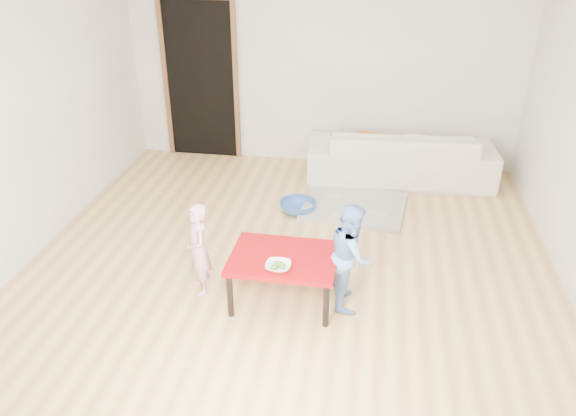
% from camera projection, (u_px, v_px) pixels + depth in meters
% --- Properties ---
extents(floor, '(5.00, 5.00, 0.01)m').
position_uv_depth(floor, '(291.00, 258.00, 5.48)').
color(floor, tan).
rests_on(floor, ground).
extents(back_wall, '(5.00, 0.02, 2.60)m').
position_uv_depth(back_wall, '(322.00, 64.00, 7.06)').
color(back_wall, white).
rests_on(back_wall, floor).
extents(left_wall, '(0.02, 5.00, 2.60)m').
position_uv_depth(left_wall, '(27.00, 117.00, 5.23)').
color(left_wall, white).
rests_on(left_wall, floor).
extents(doorway, '(1.02, 0.08, 2.11)m').
position_uv_depth(doorway, '(201.00, 81.00, 7.40)').
color(doorway, brown).
rests_on(doorway, back_wall).
extents(sofa, '(2.32, 1.03, 0.66)m').
position_uv_depth(sofa, '(400.00, 154.00, 6.97)').
color(sofa, beige).
rests_on(sofa, floor).
extents(cushion, '(0.61, 0.58, 0.13)m').
position_uv_depth(cushion, '(374.00, 144.00, 6.81)').
color(cushion, orange).
rests_on(cushion, sofa).
extents(red_table, '(0.90, 0.68, 0.45)m').
position_uv_depth(red_table, '(284.00, 278.00, 4.77)').
color(red_table, '#97080C').
rests_on(red_table, floor).
extents(bowl, '(0.21, 0.21, 0.05)m').
position_uv_depth(bowl, '(278.00, 266.00, 4.49)').
color(bowl, white).
rests_on(bowl, red_table).
extents(broccoli, '(0.12, 0.12, 0.06)m').
position_uv_depth(broccoli, '(278.00, 266.00, 4.49)').
color(broccoli, '#2D5919').
rests_on(broccoli, red_table).
extents(child_pink, '(0.33, 0.37, 0.84)m').
position_uv_depth(child_pink, '(198.00, 250.00, 4.81)').
color(child_pink, pink).
rests_on(child_pink, floor).
extents(child_blue, '(0.40, 0.49, 0.93)m').
position_uv_depth(child_blue, '(351.00, 255.00, 4.65)').
color(child_blue, '#6699EE').
rests_on(child_blue, floor).
extents(basin, '(0.41, 0.41, 0.13)m').
position_uv_depth(basin, '(298.00, 207.00, 6.29)').
color(basin, '#2B59A3').
rests_on(basin, floor).
extents(blanket, '(1.21, 1.05, 0.06)m').
position_uv_depth(blanket, '(355.00, 206.00, 6.39)').
color(blanket, '#B8B1A2').
rests_on(blanket, floor).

